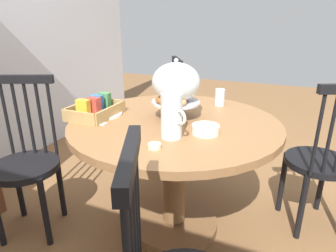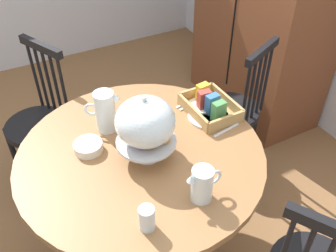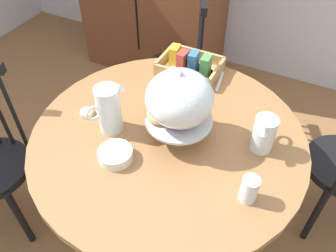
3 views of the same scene
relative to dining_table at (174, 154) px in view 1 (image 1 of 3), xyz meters
The scene contains 17 objects.
ground_plane 0.54m from the dining_table, 147.16° to the right, with size 10.00×10.00×0.00m, color brown.
dining_table is the anchor object (origin of this frame).
windsor_chair_near_window 0.90m from the dining_table, 65.82° to the right, with size 0.44×0.44×0.97m.
windsor_chair_by_cabinet 0.90m from the dining_table, 28.89° to the left, with size 0.46×0.45×0.97m.
windsor_chair_facing_door 0.90m from the dining_table, 112.30° to the left, with size 0.44×0.44×0.97m.
pastry_stand_with_dome 0.41m from the dining_table, 16.04° to the left, with size 0.28×0.28×0.34m.
orange_juice_pitcher 0.40m from the dining_table, 162.10° to the right, with size 0.11×0.17×0.22m.
milk_pitcher 0.49m from the dining_table, 15.36° to the left, with size 0.09×0.17×0.16m.
cereal_basket 0.54m from the dining_table, 103.03° to the left, with size 0.32×0.24×0.12m.
china_plate_large 0.49m from the dining_table, 99.09° to the left, with size 0.22×0.22×0.01m, color white.
china_plate_small 0.52m from the dining_table, 109.70° to the left, with size 0.15×0.15×0.01m, color white.
cereal_bowl 0.34m from the dining_table, 120.41° to the right, with size 0.14×0.14×0.04m, color white.
drinking_glass 0.51m from the dining_table, 21.77° to the right, with size 0.06×0.06×0.11m, color silver.
butter_dish 0.45m from the dining_table, behind, with size 0.06×0.06×0.02m, color beige.
table_knife 0.51m from the dining_table, 116.79° to the left, with size 0.17×0.01×0.01m, color silver.
dinner_fork 0.52m from the dining_table, 120.27° to the left, with size 0.17×0.01×0.01m, color silver.
soup_spoon 0.51m from the dining_table, 81.40° to the left, with size 0.17×0.01×0.01m, color silver.
Camera 1 is at (-1.38, -0.52, 1.29)m, focal length 31.21 mm.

